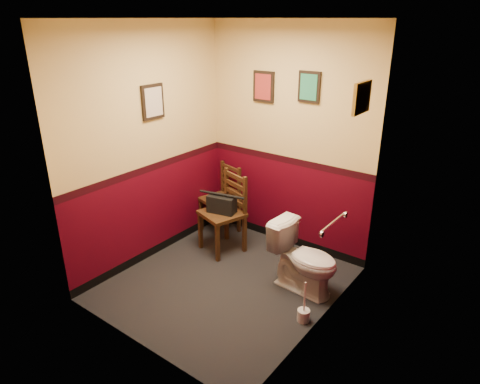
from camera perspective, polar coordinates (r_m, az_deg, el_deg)
floor at (r=4.81m, az=-1.83°, el=-12.03°), size 2.20×2.40×0.00m
ceiling at (r=3.97m, az=-2.34°, el=22.16°), size 2.20×2.40×0.00m
wall_back at (r=5.14m, az=6.41°, el=6.83°), size 2.20×0.00×2.70m
wall_front at (r=3.41m, az=-14.78°, el=-1.94°), size 2.20×0.00×2.70m
wall_left at (r=4.93m, az=-12.12°, el=5.80°), size 0.00×2.40×2.70m
wall_right at (r=3.65m, az=11.54°, el=-0.03°), size 0.00×2.40×2.70m
grab_bar at (r=4.03m, az=12.29°, el=-4.11°), size 0.05×0.56×0.06m
framed_print_back_a at (r=5.18m, az=3.16°, el=13.84°), size 0.28×0.04×0.36m
framed_print_back_b at (r=4.87m, az=9.21°, el=13.65°), size 0.26×0.04×0.34m
framed_print_left at (r=4.87m, az=-11.54°, el=11.69°), size 0.04×0.30×0.38m
framed_print_right at (r=4.00m, az=15.91°, el=12.00°), size 0.04×0.34×0.28m
toilet at (r=4.57m, az=8.59°, el=-8.82°), size 0.77×0.47×0.73m
toilet_brush at (r=4.30m, az=8.46°, el=-15.85°), size 0.12×0.12×0.43m
chair_left at (r=5.72m, az=-2.39°, el=-0.92°), size 0.52×0.52×0.91m
chair_right at (r=5.23m, az=-2.02°, el=-2.78°), size 0.58×0.58×0.99m
handbag at (r=5.15m, az=-2.45°, el=-1.62°), size 0.36×0.24×0.24m
tp_stack at (r=5.33m, az=5.35°, el=-6.49°), size 0.20×0.12×0.35m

